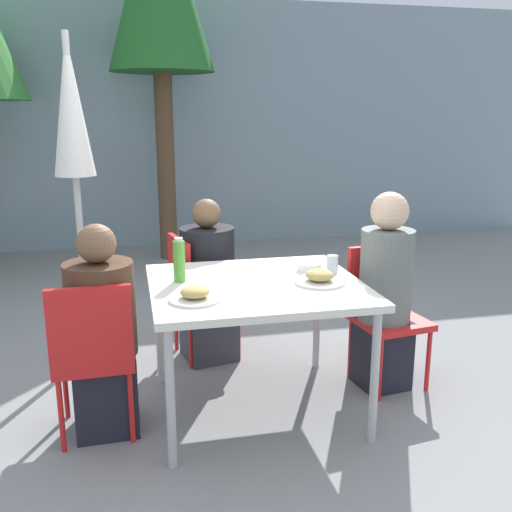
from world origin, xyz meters
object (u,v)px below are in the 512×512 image
at_px(chair_right, 384,305).
at_px(bottle, 179,261).
at_px(drinking_cup, 332,264).
at_px(chair_far, 194,289).
at_px(salad_bowl, 309,266).
at_px(person_left, 103,337).
at_px(person_far, 208,286).
at_px(chair_left, 93,349).
at_px(closed_umbrella, 73,135).
at_px(person_right, 385,296).

relative_size(chair_right, bottle, 3.49).
bearing_deg(drinking_cup, chair_far, 135.70).
bearing_deg(salad_bowl, drinking_cup, -36.26).
bearing_deg(chair_right, salad_bowl, -4.83).
height_order(chair_right, bottle, bottle).
height_order(person_left, person_far, person_left).
height_order(chair_left, closed_umbrella, closed_umbrella).
xyz_separation_m(chair_left, bottle, (0.47, 0.23, 0.38)).
height_order(bottle, drinking_cup, bottle).
bearing_deg(bottle, chair_right, 3.97).
distance_m(closed_umbrella, salad_bowl, 1.73).
distance_m(chair_right, person_far, 1.16).
xyz_separation_m(person_left, closed_umbrella, (-0.16, 1.02, 0.99)).
distance_m(closed_umbrella, drinking_cup, 1.84).
bearing_deg(person_left, drinking_cup, 3.42).
bearing_deg(bottle, salad_bowl, 4.35).
xyz_separation_m(person_right, person_far, (-0.98, 0.65, -0.07)).
xyz_separation_m(chair_left, closed_umbrella, (-0.11, 1.10, 1.02)).
xyz_separation_m(person_far, salad_bowl, (0.52, -0.59, 0.26)).
relative_size(chair_right, chair_far, 1.00).
distance_m(chair_left, drinking_cup, 1.39).
height_order(closed_umbrella, salad_bowl, closed_umbrella).
bearing_deg(salad_bowl, bottle, -175.65).
bearing_deg(closed_umbrella, chair_right, -22.97).
bearing_deg(chair_right, bottle, -4.26).
distance_m(chair_right, person_right, 0.13).
bearing_deg(person_far, chair_right, 49.43).
height_order(chair_left, person_left, person_left).
bearing_deg(drinking_cup, person_right, 3.93).
distance_m(person_left, person_far, 1.04).
height_order(chair_left, chair_far, same).
bearing_deg(chair_right, person_far, -36.99).
bearing_deg(bottle, person_far, 69.52).
relative_size(bottle, salad_bowl, 1.69).
xyz_separation_m(chair_left, chair_right, (1.73, 0.32, 0.00)).
bearing_deg(salad_bowl, chair_left, -166.81).
xyz_separation_m(chair_far, drinking_cup, (0.72, -0.70, 0.31)).
height_order(person_right, chair_far, person_right).
relative_size(person_right, closed_umbrella, 0.56).
bearing_deg(person_left, chair_far, 53.25).
xyz_separation_m(chair_right, chair_far, (-1.11, 0.59, 0.00)).
bearing_deg(drinking_cup, person_far, 133.28).
xyz_separation_m(person_right, drinking_cup, (-0.35, -0.02, 0.22)).
bearing_deg(person_right, drinking_cup, -4.30).
bearing_deg(chair_right, person_left, -0.26).
xyz_separation_m(chair_far, salad_bowl, (0.61, -0.62, 0.28)).
height_order(person_far, drinking_cup, person_far).
bearing_deg(person_right, chair_far, -40.60).
height_order(chair_right, chair_far, same).
distance_m(person_left, person_right, 1.65).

